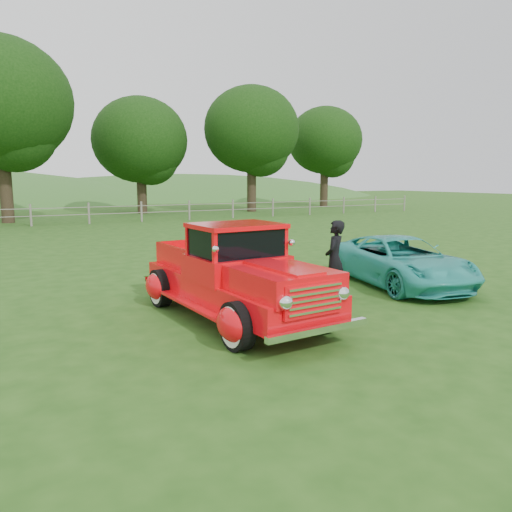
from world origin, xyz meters
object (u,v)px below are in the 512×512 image
tree_near_east (140,140)px  man (334,259)px  tree_far_east (325,141)px  red_pickup (235,277)px  tree_mid_east (251,130)px  teal_sedan (400,261)px

tree_near_east → man: bearing=-97.1°
tree_near_east → man: size_ratio=4.94×
tree_far_east → red_pickup: tree_far_east is taller
red_pickup → man: size_ratio=3.02×
tree_far_east → tree_near_east: bearing=-176.6°
tree_mid_east → tree_far_east: bearing=18.4°
tree_near_east → tree_far_east: size_ratio=0.94×
red_pickup → man: red_pickup is taller
red_pickup → tree_near_east: bearing=73.8°
man → tree_near_east: bearing=-138.3°
red_pickup → man: bearing=6.7°
man → tree_far_east: bearing=-166.7°
teal_sedan → man: (-2.14, -0.21, 0.25)m
teal_sedan → red_pickup: bearing=-161.1°
tree_far_east → man: 35.55m
red_pickup → man: (2.64, 0.49, 0.05)m
teal_sedan → man: man is taller
tree_near_east → teal_sedan: tree_near_east is taller
tree_far_east → man: (-20.46, -28.64, -5.02)m
tree_mid_east → red_pickup: size_ratio=1.86×
tree_near_east → tree_mid_east: 8.30m
teal_sedan → man: bearing=-163.9°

